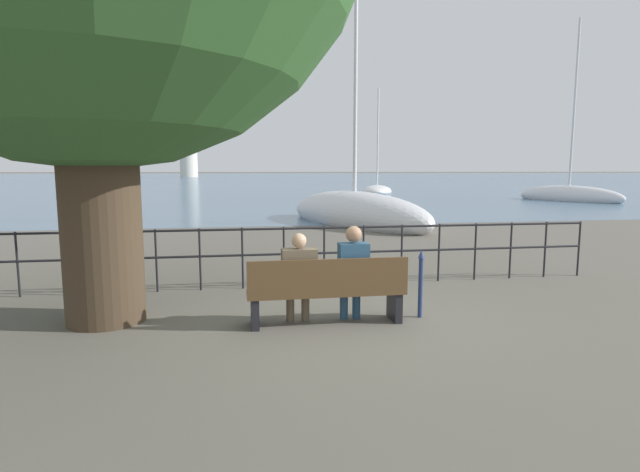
# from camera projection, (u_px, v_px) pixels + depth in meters

# --- Properties ---
(ground_plane) EXTENTS (1000.00, 1000.00, 0.00)m
(ground_plane) POSITION_uv_depth(u_px,v_px,m) (326.00, 323.00, 6.62)
(ground_plane) COLOR #605B51
(harbor_water) EXTENTS (600.00, 300.00, 0.01)m
(harbor_water) POSITION_uv_depth(u_px,v_px,m) (240.00, 176.00, 164.60)
(harbor_water) COLOR slate
(harbor_water) RESTS_ON ground_plane
(park_bench) EXTENTS (2.08, 0.45, 0.90)m
(park_bench) POSITION_uv_depth(u_px,v_px,m) (327.00, 292.00, 6.50)
(park_bench) COLOR brown
(park_bench) RESTS_ON ground_plane
(seated_person_left) EXTENTS (0.45, 0.35, 1.21)m
(seated_person_left) POSITION_uv_depth(u_px,v_px,m) (299.00, 275.00, 6.49)
(seated_person_left) COLOR brown
(seated_person_left) RESTS_ON ground_plane
(seated_person_right) EXTENTS (0.39, 0.35, 1.30)m
(seated_person_right) POSITION_uv_depth(u_px,v_px,m) (353.00, 270.00, 6.60)
(seated_person_right) COLOR navy
(seated_person_right) RESTS_ON ground_plane
(promenade_railing) EXTENTS (10.65, 0.04, 1.05)m
(promenade_railing) POSITION_uv_depth(u_px,v_px,m) (304.00, 247.00, 8.65)
(promenade_railing) COLOR black
(promenade_railing) RESTS_ON ground_plane
(closed_umbrella) EXTENTS (0.09, 0.09, 0.94)m
(closed_umbrella) POSITION_uv_depth(u_px,v_px,m) (421.00, 280.00, 6.82)
(closed_umbrella) COLOR navy
(closed_umbrella) RESTS_ON ground_plane
(sailboat_0) EXTENTS (5.14, 8.84, 8.73)m
(sailboat_0) POSITION_uv_depth(u_px,v_px,m) (354.00, 214.00, 18.83)
(sailboat_0) COLOR silver
(sailboat_0) RESTS_ON ground_plane
(sailboat_1) EXTENTS (4.22, 7.31, 11.91)m
(sailboat_1) POSITION_uv_depth(u_px,v_px,m) (569.00, 196.00, 32.57)
(sailboat_1) COLOR silver
(sailboat_1) RESTS_ON ground_plane
(sailboat_2) EXTENTS (3.92, 6.15, 9.21)m
(sailboat_2) POSITION_uv_depth(u_px,v_px,m) (377.00, 190.00, 43.12)
(sailboat_2) COLOR white
(sailboat_2) RESTS_ON ground_plane
(harbor_lighthouse) EXTENTS (4.91, 4.91, 23.93)m
(harbor_lighthouse) POSITION_uv_depth(u_px,v_px,m) (188.00, 137.00, 140.67)
(harbor_lighthouse) COLOR silver
(harbor_lighthouse) RESTS_ON ground_plane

